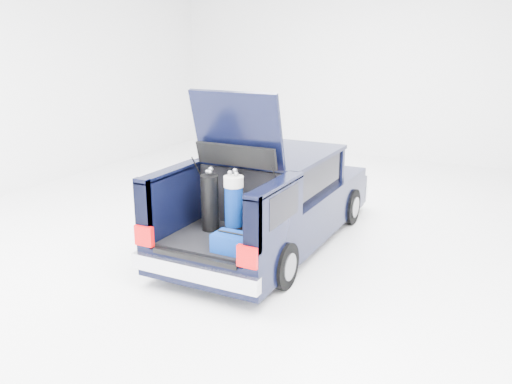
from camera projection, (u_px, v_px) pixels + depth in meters
The scene contains 6 objects.
ground at pixel (270, 243), 8.54m from camera, with size 14.00×14.00×0.00m, color white.
car at pixel (274, 200), 8.45m from camera, with size 1.87×4.65×2.47m.
red_suitcase at pixel (257, 220), 7.02m from camera, with size 0.36×0.31×0.52m.
black_golf_bag at pixel (210, 203), 7.27m from camera, with size 0.31×0.32×0.86m.
blue_golf_bag at pixel (234, 204), 7.17m from camera, with size 0.29×0.29×0.88m.
blue_duffel at pixel (233, 243), 6.60m from camera, with size 0.48×0.32×0.25m.
Camera 1 is at (3.43, -7.21, 3.15)m, focal length 38.00 mm.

